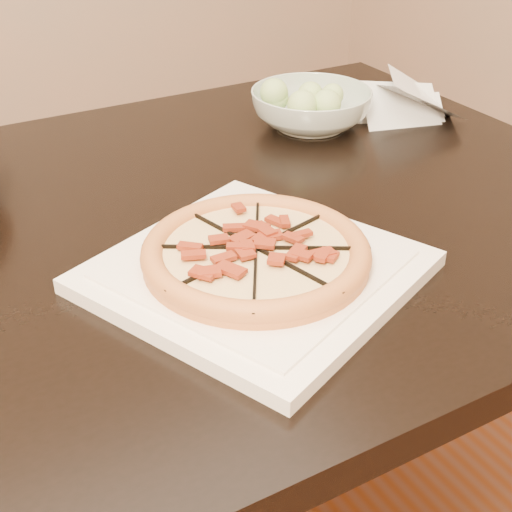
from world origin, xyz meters
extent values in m
cube|color=black|center=(0.04, -0.13, 0.73)|extent=(1.39, 0.90, 0.04)
cylinder|color=black|center=(0.65, 0.23, 0.35)|extent=(0.07, 0.07, 0.71)
cube|color=white|center=(0.12, -0.31, 0.76)|extent=(0.41, 0.41, 0.02)
cube|color=white|center=(0.12, -0.31, 0.77)|extent=(0.35, 0.35, 0.00)
cylinder|color=#CE7F4E|center=(0.12, -0.31, 0.78)|extent=(0.25, 0.25, 0.01)
torus|color=#CE7F4E|center=(0.12, -0.31, 0.79)|extent=(0.25, 0.25, 0.03)
cylinder|color=beige|center=(0.12, -0.31, 0.79)|extent=(0.20, 0.20, 0.01)
cube|color=black|center=(0.12, -0.31, 0.79)|extent=(0.06, 0.24, 0.01)
cube|color=black|center=(0.12, -0.31, 0.79)|extent=(0.22, 0.13, 0.01)
cube|color=black|center=(0.12, -0.31, 0.79)|extent=(0.24, 0.06, 0.01)
cube|color=black|center=(0.12, -0.31, 0.79)|extent=(0.13, 0.22, 0.01)
cube|color=maroon|center=(0.13, -0.31, 0.79)|extent=(0.03, 0.02, 0.00)
cube|color=maroon|center=(0.15, -0.29, 0.79)|extent=(0.03, 0.02, 0.00)
cube|color=maroon|center=(0.17, -0.27, 0.79)|extent=(0.03, 0.03, 0.00)
cube|color=maroon|center=(0.13, -0.29, 0.79)|extent=(0.03, 0.03, 0.00)
cube|color=maroon|center=(0.14, -0.27, 0.79)|extent=(0.02, 0.03, 0.00)
cube|color=maroon|center=(0.14, -0.24, 0.79)|extent=(0.02, 0.03, 0.00)
cube|color=maroon|center=(0.12, -0.28, 0.79)|extent=(0.02, 0.02, 0.00)
cube|color=maroon|center=(0.11, -0.25, 0.79)|extent=(0.02, 0.03, 0.00)
cube|color=maroon|center=(0.09, -0.24, 0.79)|extent=(0.02, 0.03, 0.00)
cube|color=maroon|center=(0.10, -0.28, 0.79)|extent=(0.02, 0.03, 0.00)
cube|color=maroon|center=(0.07, -0.26, 0.79)|extent=(0.03, 0.03, 0.00)
cube|color=maroon|center=(0.10, -0.30, 0.79)|extent=(0.03, 0.03, 0.00)
cube|color=maroon|center=(0.07, -0.29, 0.79)|extent=(0.03, 0.02, 0.00)
cube|color=maroon|center=(0.05, -0.30, 0.79)|extent=(0.03, 0.02, 0.00)
cube|color=maroon|center=(0.09, -0.31, 0.79)|extent=(0.02, 0.01, 0.00)
cube|color=maroon|center=(0.07, -0.32, 0.79)|extent=(0.03, 0.02, 0.00)
cube|color=maroon|center=(0.05, -0.34, 0.79)|extent=(0.03, 0.02, 0.00)
cube|color=maroon|center=(0.09, -0.33, 0.79)|extent=(0.03, 0.03, 0.00)
cube|color=maroon|center=(0.08, -0.36, 0.79)|extent=(0.03, 0.03, 0.00)
cube|color=maroon|center=(0.11, -0.33, 0.79)|extent=(0.02, 0.03, 0.00)
cube|color=maroon|center=(0.11, -0.35, 0.79)|extent=(0.02, 0.03, 0.00)
cube|color=maroon|center=(0.11, -0.38, 0.79)|extent=(0.02, 0.02, 0.00)
cube|color=maroon|center=(0.12, -0.34, 0.79)|extent=(0.02, 0.03, 0.00)
cube|color=maroon|center=(0.13, -0.36, 0.79)|extent=(0.02, 0.03, 0.00)
cube|color=maroon|center=(0.16, -0.37, 0.79)|extent=(0.02, 0.03, 0.00)
cube|color=maroon|center=(0.14, -0.33, 0.79)|extent=(0.03, 0.03, 0.00)
cube|color=maroon|center=(0.16, -0.34, 0.79)|extent=(0.03, 0.03, 0.00)
cube|color=maroon|center=(0.19, -0.34, 0.79)|extent=(0.03, 0.02, 0.00)
cube|color=maroon|center=(0.16, -0.32, 0.79)|extent=(0.03, 0.02, 0.00)
cube|color=maroon|center=(0.18, -0.31, 0.79)|extent=(0.02, 0.01, 0.00)
imported|color=silver|center=(0.43, 0.05, 0.78)|extent=(0.25, 0.25, 0.06)
sphere|color=#B3C772|center=(0.43, 0.05, 0.83)|extent=(0.04, 0.04, 0.04)
sphere|color=#B3C772|center=(0.45, 0.06, 0.83)|extent=(0.04, 0.04, 0.04)
sphere|color=#B3C772|center=(0.45, 0.08, 0.83)|extent=(0.04, 0.04, 0.04)
sphere|color=#B3C772|center=(0.43, 0.06, 0.83)|extent=(0.04, 0.04, 0.04)
sphere|color=#B3C772|center=(0.42, 0.07, 0.83)|extent=(0.04, 0.04, 0.04)
sphere|color=#B3C772|center=(0.43, 0.05, 0.83)|extent=(0.04, 0.04, 0.04)
sphere|color=#B3C772|center=(0.41, 0.05, 0.83)|extent=(0.04, 0.04, 0.04)
sphere|color=#B3C772|center=(0.40, 0.03, 0.83)|extent=(0.04, 0.04, 0.04)
sphere|color=#B3C772|center=(0.42, 0.04, 0.83)|extent=(0.04, 0.04, 0.04)
sphere|color=#B3C772|center=(0.43, 0.02, 0.83)|extent=(0.04, 0.04, 0.04)
sphere|color=#B3C772|center=(0.43, 0.04, 0.83)|extent=(0.04, 0.04, 0.04)
sphere|color=#B3C772|center=(0.45, 0.04, 0.83)|extent=(0.04, 0.04, 0.04)
cube|color=#BD5506|center=(0.45, 0.07, 0.82)|extent=(0.02, 0.02, 0.01)
cube|color=#BD5506|center=(0.40, 0.06, 0.82)|extent=(0.02, 0.02, 0.01)
cube|color=#BD5506|center=(0.44, 0.02, 0.82)|extent=(0.02, 0.02, 0.01)
camera|label=1|loc=(-0.22, -0.89, 1.19)|focal=50.00mm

